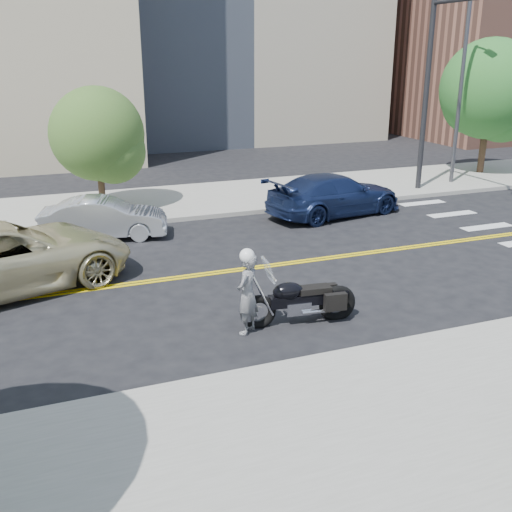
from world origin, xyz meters
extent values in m
plane|color=black|center=(0.00, 0.00, 0.00)|extent=(120.00, 120.00, 0.00)
cube|color=#9E9B91|center=(0.00, -7.50, 0.07)|extent=(60.00, 5.00, 0.15)
cube|color=#9E9B91|center=(0.00, 7.50, 0.07)|extent=(60.00, 5.00, 0.15)
cube|color=#8C5947|center=(26.00, 20.00, 6.00)|extent=(14.00, 12.00, 12.00)
cylinder|color=#4C4C51|center=(12.00, 6.50, 4.15)|extent=(0.16, 0.16, 8.00)
cylinder|color=black|center=(10.00, 6.00, 3.65)|extent=(0.20, 0.20, 7.00)
imported|color=#A7A7AB|center=(-0.71, -3.44, 0.82)|extent=(0.70, 0.70, 1.64)
sphere|color=white|center=(-0.71, -3.44, 1.60)|extent=(0.30, 0.30, 0.30)
imported|color=beige|center=(-5.17, 0.65, 0.81)|extent=(6.42, 4.42, 1.63)
imported|color=silver|center=(-2.48, 4.08, 0.61)|extent=(3.88, 2.11, 1.21)
imported|color=navy|center=(5.16, 3.96, 0.71)|extent=(5.15, 2.84, 1.41)
cylinder|color=#382619|center=(-2.13, 7.08, 1.73)|extent=(0.22, 0.22, 3.46)
sphere|color=#375C1D|center=(-2.13, 7.08, 2.70)|extent=(3.11, 3.11, 3.11)
cylinder|color=#382619|center=(14.59, 7.78, 2.41)|extent=(0.29, 0.29, 4.83)
sphere|color=#23641F|center=(14.59, 7.78, 3.76)|extent=(4.26, 4.26, 4.26)
camera|label=1|loc=(-4.41, -13.52, 5.25)|focal=42.00mm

